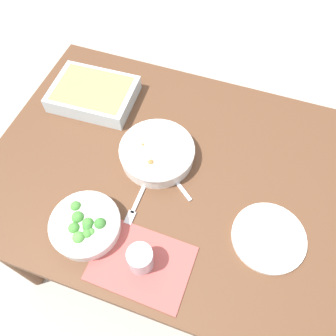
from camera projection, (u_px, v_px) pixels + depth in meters
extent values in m
plane|color=#B2A899|center=(168.00, 241.00, 1.76)|extent=(6.00, 6.00, 0.00)
cube|color=brown|center=(168.00, 171.00, 1.14)|extent=(1.20, 0.90, 0.04)
cylinder|color=brown|center=(306.00, 177.00, 1.56)|extent=(0.06, 0.06, 0.70)
cylinder|color=brown|center=(94.00, 117.00, 1.74)|extent=(0.06, 0.06, 0.70)
cylinder|color=brown|center=(10.00, 258.00, 1.36)|extent=(0.06, 0.06, 0.70)
cube|color=#B24C47|center=(141.00, 263.00, 0.96)|extent=(0.28, 0.21, 0.00)
cylinder|color=silver|center=(157.00, 153.00, 1.12)|extent=(0.24, 0.24, 0.05)
torus|color=silver|center=(157.00, 149.00, 1.10)|extent=(0.25, 0.25, 0.01)
cylinder|color=olive|center=(157.00, 153.00, 1.12)|extent=(0.20, 0.20, 0.03)
sphere|color=olive|center=(151.00, 163.00, 1.08)|extent=(0.02, 0.02, 0.02)
sphere|color=silver|center=(153.00, 153.00, 1.10)|extent=(0.02, 0.02, 0.02)
sphere|color=#C66633|center=(143.00, 146.00, 1.12)|extent=(0.02, 0.02, 0.02)
sphere|color=#C66633|center=(141.00, 159.00, 1.09)|extent=(0.01, 0.01, 0.01)
cylinder|color=silver|center=(86.00, 226.00, 0.99)|extent=(0.20, 0.20, 0.05)
torus|color=silver|center=(85.00, 223.00, 0.98)|extent=(0.21, 0.21, 0.01)
cylinder|color=#8CB272|center=(86.00, 225.00, 0.99)|extent=(0.17, 0.17, 0.02)
sphere|color=#478C38|center=(88.00, 234.00, 0.96)|extent=(0.03, 0.03, 0.03)
sphere|color=#3D7A33|center=(100.00, 224.00, 0.97)|extent=(0.04, 0.04, 0.04)
sphere|color=#478C38|center=(76.00, 206.00, 1.00)|extent=(0.03, 0.03, 0.03)
sphere|color=#3D7A33|center=(88.00, 227.00, 0.97)|extent=(0.03, 0.03, 0.03)
sphere|color=#478C38|center=(88.00, 223.00, 0.97)|extent=(0.03, 0.03, 0.03)
sphere|color=#569E42|center=(91.00, 232.00, 0.96)|extent=(0.02, 0.02, 0.02)
sphere|color=#478C38|center=(74.00, 228.00, 0.97)|extent=(0.03, 0.03, 0.03)
sphere|color=#569E42|center=(79.00, 238.00, 0.95)|extent=(0.04, 0.04, 0.04)
sphere|color=#478C38|center=(78.00, 218.00, 0.98)|extent=(0.04, 0.04, 0.04)
cube|color=silver|center=(94.00, 94.00, 1.26)|extent=(0.31, 0.23, 0.06)
cube|color=#DBAD56|center=(93.00, 92.00, 1.25)|extent=(0.27, 0.20, 0.04)
cylinder|color=#B2BCC6|center=(140.00, 259.00, 0.93)|extent=(0.07, 0.07, 0.08)
cylinder|color=black|center=(141.00, 260.00, 0.94)|extent=(0.06, 0.06, 0.05)
cylinder|color=white|center=(269.00, 237.00, 1.00)|extent=(0.22, 0.22, 0.01)
cube|color=silver|center=(178.00, 184.00, 1.09)|extent=(0.12, 0.09, 0.01)
ellipsoid|color=silver|center=(164.00, 165.00, 1.13)|extent=(0.05, 0.04, 0.01)
cube|color=silver|center=(141.00, 194.00, 1.07)|extent=(0.01, 0.14, 0.01)
cube|color=silver|center=(130.00, 218.00, 1.03)|extent=(0.02, 0.04, 0.01)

